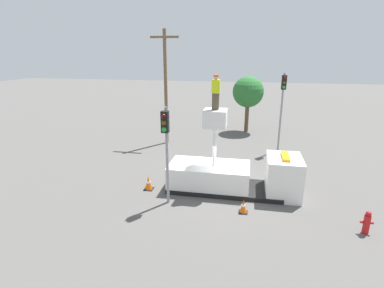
{
  "coord_description": "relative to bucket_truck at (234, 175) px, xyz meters",
  "views": [
    {
      "loc": [
        1.08,
        -15.02,
        7.3
      ],
      "look_at": [
        -1.63,
        -0.99,
        2.83
      ],
      "focal_mm": 28.0,
      "sensor_mm": 36.0,
      "label": 1
    }
  ],
  "objects": [
    {
      "name": "fire_hydrant",
      "position": [
        5.68,
        -2.99,
        -0.4
      ],
      "size": [
        0.51,
        0.27,
        1.02
      ],
      "color": "red",
      "rests_on": "ground"
    },
    {
      "name": "traffic_light_across",
      "position": [
        2.94,
        7.37,
        3.2
      ],
      "size": [
        0.34,
        0.57,
        5.81
      ],
      "color": "gray",
      "rests_on": "ground"
    },
    {
      "name": "utility_pole",
      "position": [
        -5.92,
        7.94,
        3.88
      ],
      "size": [
        2.2,
        0.26,
        8.88
      ],
      "color": "brown",
      "rests_on": "ground"
    },
    {
      "name": "bucket_truck",
      "position": [
        0.0,
        0.0,
        0.0
      ],
      "size": [
        6.97,
        2.35,
        4.42
      ],
      "color": "black",
      "rests_on": "ground"
    },
    {
      "name": "traffic_cone_curbside",
      "position": [
        0.61,
        -2.28,
        -0.57
      ],
      "size": [
        0.41,
        0.41,
        0.68
      ],
      "color": "black",
      "rests_on": "ground"
    },
    {
      "name": "traffic_cone_rear",
      "position": [
        -4.57,
        -0.74,
        -0.53
      ],
      "size": [
        0.5,
        0.5,
        0.77
      ],
      "color": "black",
      "rests_on": "ground"
    },
    {
      "name": "traffic_light_pole",
      "position": [
        -3.12,
        -2.12,
        2.54
      ],
      "size": [
        0.34,
        0.57,
        4.85
      ],
      "color": "gray",
      "rests_on": "ground"
    },
    {
      "name": "worker",
      "position": [
        -1.07,
        0.0,
        4.41
      ],
      "size": [
        0.4,
        0.26,
        1.75
      ],
      "color": "brown",
      "rests_on": "bucket_truck"
    },
    {
      "name": "tree_left_bg",
      "position": [
        0.44,
        12.85,
        2.78
      ],
      "size": [
        2.81,
        2.81,
        5.12
      ],
      "color": "brown",
      "rests_on": "ground"
    },
    {
      "name": "ground_plane",
      "position": [
        -0.46,
        0.0,
        -0.89
      ],
      "size": [
        120.0,
        120.0,
        0.0
      ],
      "primitive_type": "plane",
      "color": "#565451"
    }
  ]
}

